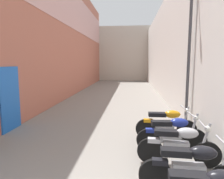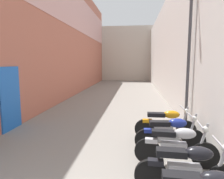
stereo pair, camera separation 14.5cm
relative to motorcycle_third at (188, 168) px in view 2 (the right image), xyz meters
The scene contains 9 objects.
ground_plane 8.39m from the motorcycle_third, 104.92° to the left, with size 41.37×41.37×0.00m, color gray.
building_left 12.03m from the motorcycle_third, 118.46° to the left, with size 0.45×25.37×8.42m.
building_right 10.50m from the motorcycle_third, 83.55° to the left, with size 0.45×25.37×6.35m.
building_far_end 24.06m from the motorcycle_third, 95.18° to the left, with size 9.19×2.00×6.90m, color beige.
motorcycle_third is the anchor object (origin of this frame).
motorcycle_fourth 1.01m from the motorcycle_third, 90.00° to the left, with size 1.85×0.58×1.04m.
motorcycle_fifth 1.78m from the motorcycle_third, 90.00° to the left, with size 1.85×0.58×1.04m.
motorcycle_sixth 2.66m from the motorcycle_third, 90.00° to the left, with size 1.85×0.58×1.04m.
street_lamp 4.29m from the motorcycle_third, 78.59° to the left, with size 0.79×0.18×4.98m.
Camera 2 is at (1.21, -0.91, 2.34)m, focal length 32.67 mm.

